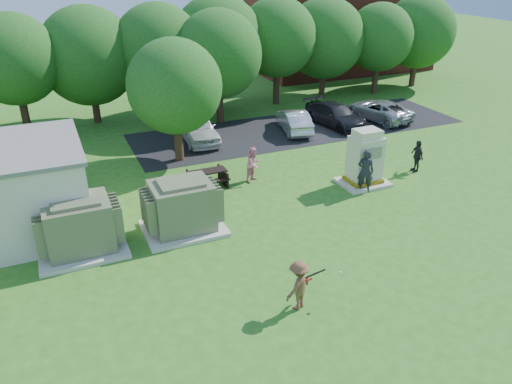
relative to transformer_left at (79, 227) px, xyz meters
name	(u,v)px	position (x,y,z in m)	size (l,w,h in m)	color
ground	(304,276)	(6.50, -4.50, -0.97)	(120.00, 120.00, 0.00)	#2D6619
brick_building	(340,22)	(24.50, 22.50, 3.03)	(15.00, 8.00, 8.00)	maroon
parking_strip	(300,128)	(13.50, 9.00, -0.96)	(20.00, 6.00, 0.01)	#232326
transformer_left	(79,227)	(0.00, 0.00, 0.00)	(3.00, 2.40, 2.07)	beige
transformer_right	(182,208)	(3.70, 0.00, 0.00)	(3.00, 2.40, 2.07)	beige
generator_cabinet	(365,161)	(12.40, 0.80, 0.17)	(2.14, 1.75, 2.60)	beige
picnic_table	(207,177)	(5.80, 3.41, -0.50)	(1.76, 1.32, 0.75)	black
batter	(299,285)	(5.56, -5.81, -0.16)	(1.04, 0.60, 1.61)	brown
person_by_generator	(366,171)	(11.98, 0.11, 0.01)	(0.71, 0.47, 1.95)	black
person_at_picnic	(254,164)	(7.95, 3.12, -0.15)	(0.80, 0.62, 1.64)	pink
person_walking_right	(417,156)	(15.59, 1.05, -0.19)	(0.91, 0.38, 1.56)	black
car_white	(198,128)	(7.24, 9.37, -0.22)	(1.77, 4.39, 1.50)	silver
car_silver_a	(294,121)	(12.91, 8.67, -0.33)	(1.36, 3.89, 1.28)	#BABABF
car_dark	(335,115)	(15.71, 8.60, -0.31)	(1.85, 4.54, 1.32)	black
car_silver_b	(379,110)	(18.83, 8.52, -0.34)	(2.08, 4.52, 1.26)	#A8A8AC
batting_equipment	(317,275)	(6.14, -5.88, 0.08)	(1.26, 0.34, 0.12)	black
tree_row	(188,50)	(8.25, 14.00, 3.18)	(41.30, 13.30, 7.30)	#47301E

